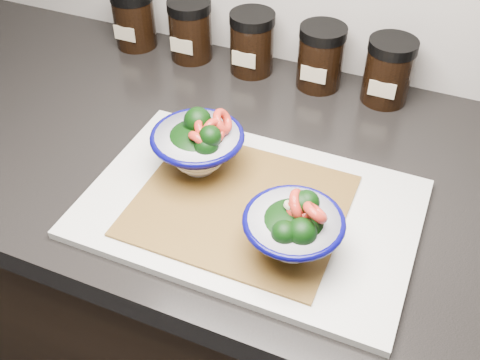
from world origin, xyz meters
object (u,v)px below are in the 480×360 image
at_px(bowl_left, 199,144).
at_px(spice_jar_a, 134,18).
at_px(cutting_board, 250,208).
at_px(spice_jar_d, 321,57).
at_px(spice_jar_e, 388,71).
at_px(spice_jar_b, 190,30).
at_px(bowl_right, 294,229).
at_px(spice_jar_c, 252,43).

height_order(bowl_left, spice_jar_a, bowl_left).
bearing_deg(bowl_left, cutting_board, -23.07).
relative_size(spice_jar_d, spice_jar_e, 1.00).
xyz_separation_m(cutting_board, spice_jar_b, (-0.26, 0.35, 0.05)).
bearing_deg(spice_jar_a, bowl_left, -46.53).
xyz_separation_m(bowl_left, spice_jar_e, (0.21, 0.31, -0.00)).
distance_m(bowl_left, bowl_right, 0.20).
bearing_deg(spice_jar_e, bowl_left, -123.93).
distance_m(bowl_left, spice_jar_c, 0.31).
xyz_separation_m(spice_jar_a, spice_jar_b, (0.12, 0.00, 0.00)).
xyz_separation_m(cutting_board, bowl_left, (-0.10, 0.04, 0.05)).
xyz_separation_m(bowl_right, spice_jar_a, (-0.47, 0.40, 0.00)).
relative_size(bowl_right, spice_jar_c, 1.11).
bearing_deg(spice_jar_d, bowl_right, -77.54).
distance_m(cutting_board, bowl_left, 0.12).
bearing_deg(spice_jar_e, bowl_right, -94.14).
bearing_deg(cutting_board, spice_jar_c, 111.79).
bearing_deg(spice_jar_b, bowl_right, -49.63).
distance_m(bowl_left, spice_jar_b, 0.35).
relative_size(bowl_right, spice_jar_a, 1.11).
bearing_deg(spice_jar_b, spice_jar_c, 0.00).
height_order(bowl_right, spice_jar_c, bowl_right).
relative_size(cutting_board, spice_jar_e, 3.98).
bearing_deg(spice_jar_d, spice_jar_e, 0.00).
bearing_deg(cutting_board, spice_jar_a, 138.06).
relative_size(bowl_right, spice_jar_e, 1.11).
relative_size(bowl_right, spice_jar_b, 1.11).
distance_m(cutting_board, spice_jar_b, 0.44).
bearing_deg(spice_jar_e, cutting_board, -107.57).
distance_m(spice_jar_d, spice_jar_e, 0.12).
height_order(spice_jar_c, spice_jar_d, same).
distance_m(spice_jar_b, spice_jar_e, 0.37).
height_order(cutting_board, spice_jar_b, spice_jar_b).
relative_size(spice_jar_a, spice_jar_e, 1.00).
height_order(spice_jar_a, spice_jar_e, same).
bearing_deg(spice_jar_b, bowl_left, -61.29).
height_order(spice_jar_b, spice_jar_d, same).
height_order(spice_jar_a, spice_jar_b, same).
bearing_deg(bowl_left, bowl_right, -29.22).
relative_size(bowl_left, spice_jar_d, 1.19).
distance_m(cutting_board, spice_jar_c, 0.38).
relative_size(bowl_left, spice_jar_b, 1.19).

